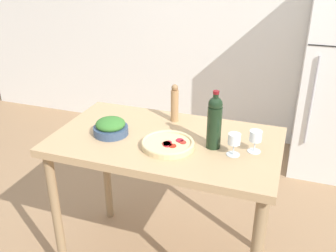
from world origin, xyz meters
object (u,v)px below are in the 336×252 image
(wine_glass_near, at_px, (234,141))
(pepper_mill, at_px, (175,104))
(homemade_pizza, at_px, (168,144))
(wine_glass_far, at_px, (255,138))
(salad_bowl, at_px, (111,127))
(wine_bottle, at_px, (214,121))

(wine_glass_near, height_order, pepper_mill, pepper_mill)
(homemade_pizza, bearing_deg, wine_glass_far, 12.83)
(salad_bowl, bearing_deg, wine_bottle, 4.18)
(wine_glass_near, height_order, wine_glass_far, same)
(wine_bottle, distance_m, salad_bowl, 0.61)
(wine_glass_far, relative_size, homemade_pizza, 0.42)
(pepper_mill, bearing_deg, homemade_pizza, -77.50)
(wine_bottle, bearing_deg, pepper_mill, 140.04)
(wine_glass_near, bearing_deg, salad_bowl, 179.59)
(wine_glass_near, relative_size, pepper_mill, 0.51)
(wine_glass_far, distance_m, salad_bowl, 0.82)
(wine_glass_far, relative_size, pepper_mill, 0.51)
(salad_bowl, xyz_separation_m, homemade_pizza, (0.37, -0.04, -0.03))
(pepper_mill, bearing_deg, wine_glass_near, -35.70)
(salad_bowl, relative_size, homemade_pizza, 0.69)
(wine_bottle, height_order, pepper_mill, wine_bottle)
(salad_bowl, distance_m, homemade_pizza, 0.37)
(wine_bottle, xyz_separation_m, wine_glass_far, (0.22, 0.02, -0.07))
(wine_glass_near, bearing_deg, homemade_pizza, -174.87)
(pepper_mill, bearing_deg, salad_bowl, -133.78)
(wine_bottle, relative_size, wine_glass_near, 2.66)
(pepper_mill, distance_m, homemade_pizza, 0.36)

